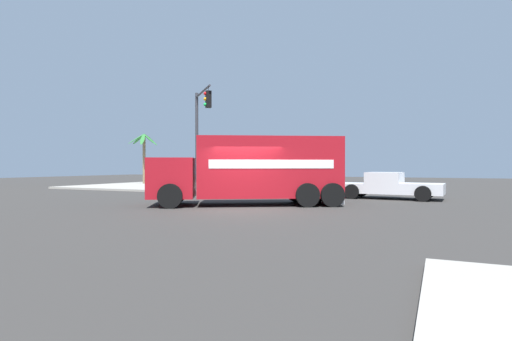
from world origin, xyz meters
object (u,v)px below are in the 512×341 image
at_px(vending_machine_blue, 172,173).
at_px(traffic_light_primary, 200,125).
at_px(vending_machine_red, 177,174).
at_px(pickup_white, 388,185).
at_px(delivery_truck, 253,170).
at_px(palm_tree_far, 144,150).

bearing_deg(vending_machine_blue, traffic_light_primary, -135.84).
height_order(traffic_light_primary, vending_machine_red, traffic_light_primary).
bearing_deg(pickup_white, delivery_truck, 139.55).
bearing_deg(vending_machine_blue, vending_machine_red, -135.61).
distance_m(pickup_white, vending_machine_red, 18.69).
xyz_separation_m(pickup_white, palm_tree_far, (6.56, 21.57, 2.39)).
bearing_deg(vending_machine_red, delivery_truck, -133.67).
bearing_deg(vending_machine_red, pickup_white, -109.15).
height_order(vending_machine_red, vending_machine_blue, same).
bearing_deg(delivery_truck, vending_machine_red, 46.33).
height_order(delivery_truck, vending_machine_red, delivery_truck).
xyz_separation_m(traffic_light_primary, pickup_white, (0.60, -11.13, -3.53)).
xyz_separation_m(traffic_light_primary, palm_tree_far, (7.16, 10.44, -1.14)).
height_order(traffic_light_primary, palm_tree_far, traffic_light_primary).
relative_size(vending_machine_blue, palm_tree_far, 0.41).
xyz_separation_m(pickup_white, vending_machine_red, (6.13, 17.65, 0.34)).
bearing_deg(pickup_white, vending_machine_red, 70.85).
relative_size(pickup_white, vending_machine_red, 2.88).
xyz_separation_m(traffic_light_primary, vending_machine_blue, (8.98, 8.72, -3.19)).
relative_size(delivery_truck, vending_machine_red, 4.52).
bearing_deg(traffic_light_primary, palm_tree_far, 55.55).
bearing_deg(delivery_truck, traffic_light_primary, 48.94).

